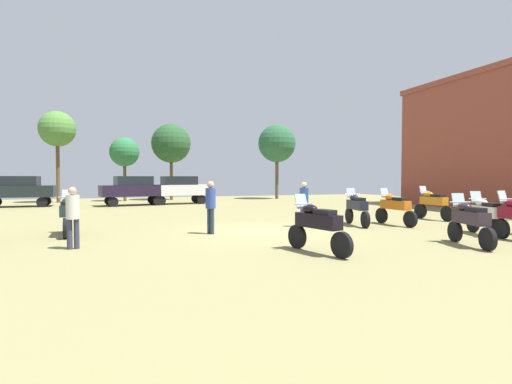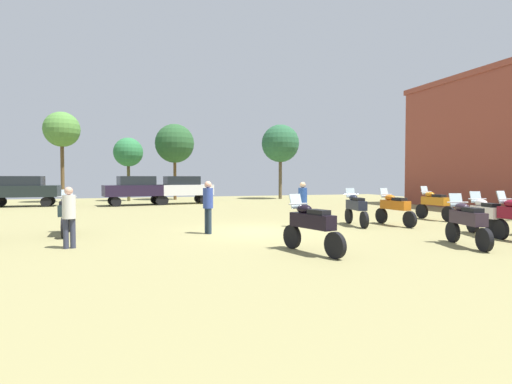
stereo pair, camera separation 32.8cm
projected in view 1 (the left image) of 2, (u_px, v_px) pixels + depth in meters
ground_plane at (259, 232)px, 13.93m from camera, size 44.00×52.00×0.02m
motorcycle_1 at (317, 224)px, 9.95m from camera, size 0.80×2.22×1.47m
motorcycle_2 at (357, 207)px, 15.68m from camera, size 0.71×2.23×1.47m
motorcycle_3 at (470, 220)px, 10.99m from camera, size 0.77×2.06×1.45m
motorcycle_4 at (395, 207)px, 15.78m from camera, size 0.62×2.25×1.47m
motorcycle_6 at (433, 203)px, 17.83m from camera, size 0.62×2.22×1.51m
motorcycle_7 at (67, 213)px, 13.01m from camera, size 0.62×2.24×1.49m
motorcycle_12 at (486, 214)px, 13.02m from camera, size 0.79×2.05×1.44m
car_1 at (134, 188)px, 26.93m from camera, size 4.56×2.55×2.00m
car_2 at (19, 189)px, 25.57m from camera, size 4.31×1.81×2.00m
car_3 at (179, 188)px, 28.41m from camera, size 4.48×2.29×2.00m
person_1 at (304, 201)px, 15.20m from camera, size 0.39×0.39×1.74m
person_2 at (73, 213)px, 10.48m from camera, size 0.39×0.39×1.66m
person_3 at (211, 203)px, 13.30m from camera, size 0.45×0.45×1.78m
tree_1 at (171, 144)px, 33.56m from camera, size 3.31×3.31×6.47m
tree_3 at (124, 152)px, 31.80m from camera, size 2.34×2.34×5.14m
tree_4 at (277, 144)px, 35.21m from camera, size 3.35×3.35×6.63m
tree_5 at (57, 130)px, 29.82m from camera, size 2.67×2.67×6.92m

